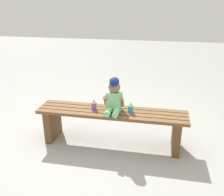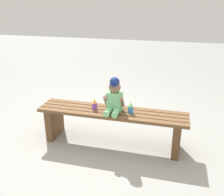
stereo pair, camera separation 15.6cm
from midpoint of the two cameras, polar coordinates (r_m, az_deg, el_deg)
name	(u,v)px [view 1 (the left image)]	position (r m, az deg, el deg)	size (l,w,h in m)	color
ground_plane	(112,143)	(3.11, -1.53, -10.19)	(16.00, 16.00, 0.00)	#999993
park_bench	(112,121)	(2.96, -1.58, -5.29)	(1.74, 0.35, 0.43)	brown
child_figure	(114,97)	(2.82, -1.14, 0.24)	(0.23, 0.27, 0.40)	#7FCC8C
sippy_cup_left	(94,105)	(2.92, -5.66, -1.62)	(0.06, 0.06, 0.12)	#8C4CCC
sippy_cup_right	(131,108)	(2.83, 2.69, -2.29)	(0.06, 0.06, 0.12)	#338CE5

